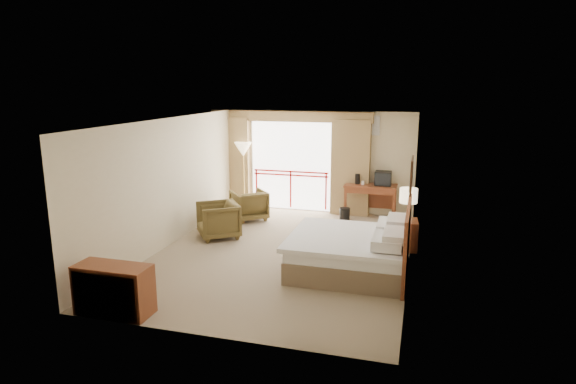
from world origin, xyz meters
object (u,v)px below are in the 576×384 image
(table_lamp, at_px, (409,196))
(dresser, at_px, (114,290))
(nightstand, at_px, (406,235))
(wastebasket, at_px, (345,214))
(desk, at_px, (371,192))
(tv, at_px, (383,178))
(floor_lamp, at_px, (243,152))
(armchair_near, at_px, (219,237))
(side_table, at_px, (222,210))
(armchair_far, at_px, (249,219))
(bed, at_px, (352,252))

(table_lamp, xyz_separation_m, dresser, (-4.11, -4.21, -0.75))
(nightstand, bearing_deg, wastebasket, 126.69)
(nightstand, xyz_separation_m, wastebasket, (-1.58, 1.80, -0.15))
(desk, height_order, tv, tv)
(desk, xyz_separation_m, dresser, (-3.11, -6.49, -0.29))
(table_lamp, distance_m, floor_lamp, 4.96)
(armchair_near, height_order, side_table, side_table)
(wastebasket, relative_size, armchair_far, 0.39)
(wastebasket, bearing_deg, side_table, -155.54)
(armchair_far, bearing_deg, armchair_near, 44.30)
(armchair_far, relative_size, dresser, 0.73)
(table_lamp, bearing_deg, wastebasket, 132.13)
(wastebasket, xyz_separation_m, armchair_near, (-2.52, -2.12, -0.16))
(nightstand, bearing_deg, floor_lamp, 148.98)
(desk, relative_size, armchair_near, 1.50)
(table_lamp, bearing_deg, nightstand, -90.00)
(nightstand, bearing_deg, table_lamp, 85.36)
(bed, relative_size, nightstand, 3.38)
(armchair_far, bearing_deg, floor_lamp, -102.55)
(armchair_far, bearing_deg, side_table, 18.79)
(nightstand, relative_size, desk, 0.48)
(wastebasket, height_order, side_table, side_table)
(tv, height_order, dresser, tv)
(desk, xyz_separation_m, floor_lamp, (-3.45, -0.12, 0.92))
(tv, bearing_deg, armchair_near, -130.23)
(dresser, bearing_deg, armchair_near, 86.85)
(armchair_far, relative_size, floor_lamp, 0.45)
(floor_lamp, bearing_deg, nightstand, -26.38)
(floor_lamp, distance_m, dresser, 6.49)
(table_lamp, xyz_separation_m, desk, (-1.00, 2.28, -0.46))
(wastebasket, relative_size, armchair_near, 0.37)
(wastebasket, height_order, armchair_far, armchair_far)
(armchair_near, bearing_deg, side_table, 162.26)
(desk, relative_size, dresser, 1.15)
(nightstand, bearing_deg, dresser, -139.30)
(tv, bearing_deg, dresser, -105.46)
(desk, height_order, dresser, desk)
(bed, distance_m, desk, 3.85)
(table_lamp, height_order, side_table, table_lamp)
(wastebasket, bearing_deg, bed, -78.60)
(side_table, relative_size, floor_lamp, 0.31)
(tv, relative_size, side_table, 0.71)
(nightstand, distance_m, dresser, 5.85)
(dresser, bearing_deg, bed, 36.60)
(table_lamp, distance_m, wastebasket, 2.55)
(bed, height_order, table_lamp, table_lamp)
(tv, xyz_separation_m, armchair_far, (-3.25, -1.03, -1.04))
(wastebasket, distance_m, side_table, 3.08)
(desk, relative_size, wastebasket, 4.03)
(dresser, bearing_deg, desk, 61.31)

